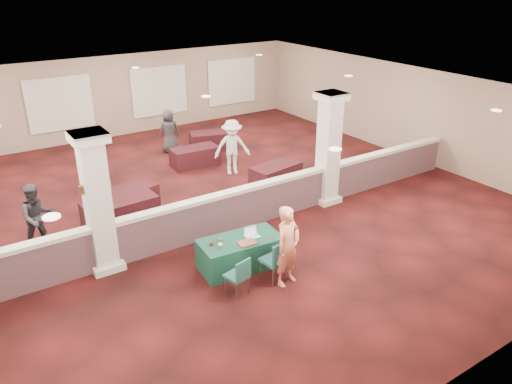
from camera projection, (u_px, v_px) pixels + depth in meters
ground at (211, 207)px, 14.25m from camera, size 16.00×16.00×0.00m
wall_back at (112, 97)px, 19.70m from camera, size 16.00×0.04×3.20m
wall_front at (462, 303)px, 7.49m from camera, size 16.00×0.04×3.20m
wall_right at (408, 112)px, 17.62m from camera, size 0.04×16.00×3.20m
ceiling at (206, 96)px, 12.94m from camera, size 16.00×16.00×0.02m
partition_wall at (238, 208)px, 12.87m from camera, size 15.60×0.28×1.10m
column_left at (98, 202)px, 10.68m from camera, size 0.72×0.72×3.20m
column_right at (328, 148)px, 13.94m from camera, size 0.72×0.72×3.20m
sconce_left at (82, 190)px, 10.39m from camera, size 0.12×0.12×0.18m
sconce_right at (108, 184)px, 10.67m from camera, size 0.12×0.12×0.18m
near_table at (240, 253)px, 11.25m from camera, size 1.91×1.07×0.70m
conf_chair_main at (277, 258)px, 10.61m from camera, size 0.55×0.55×0.98m
conf_chair_side at (240, 274)px, 10.21m from camera, size 0.51×0.51×0.85m
woman at (288, 246)px, 10.44m from camera, size 0.73×0.57×1.79m
far_table_front_left at (121, 212)px, 13.06m from camera, size 1.91×1.04×0.75m
far_table_front_center at (128, 199)px, 13.95m from camera, size 1.75×1.17×0.65m
far_table_front_right at (276, 175)px, 15.60m from camera, size 1.73×1.07×0.66m
far_table_back_center at (195, 157)px, 17.13m from camera, size 1.64×0.89×0.65m
far_table_back_right at (212, 140)px, 18.74m from camera, size 1.78×1.25×0.65m
attendee_a at (38, 217)px, 11.79m from camera, size 0.83×0.50×1.68m
attendee_b at (232, 147)px, 16.25m from camera, size 1.28×0.90×1.82m
attendee_c at (330, 135)px, 17.96m from camera, size 0.82×0.99×1.52m
attendee_d at (169, 131)px, 18.25m from camera, size 0.85×0.57×1.59m
laptop_base at (253, 237)px, 11.19m from camera, size 0.34×0.25×0.02m
laptop_screen at (250, 230)px, 11.23m from camera, size 0.32×0.04×0.21m
screen_glow at (250, 231)px, 11.23m from camera, size 0.29×0.03×0.18m
knitting at (247, 243)px, 10.92m from camera, size 0.41×0.32×0.03m
yarn_cream at (220, 245)px, 10.77m from camera, size 0.11×0.11×0.11m
yarn_red at (211, 243)px, 10.83m from camera, size 0.10×0.10×0.10m
yarn_grey at (220, 239)px, 10.99m from camera, size 0.10×0.10×0.10m
scissors at (271, 238)px, 11.16m from camera, size 0.12×0.04×0.01m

